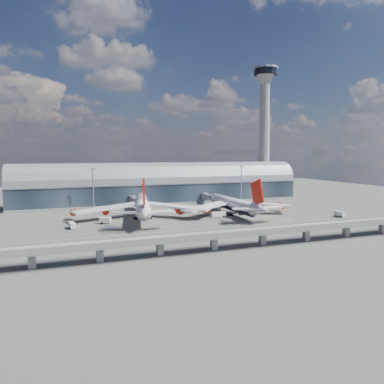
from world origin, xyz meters
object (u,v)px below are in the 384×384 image
object	(u,v)px
airliner_right	(234,204)
floodlight_mast_right	(241,183)
control_tower	(264,131)
cargo_train_2	(285,224)
service_truck_2	(218,215)
cargo_train_1	(227,228)
service_truck_1	(105,220)
service_truck_5	(143,215)
service_truck_0	(72,225)
service_truck_3	(340,214)
service_truck_4	(186,211)
floodlight_mast_left	(93,188)
cargo_train_0	(265,232)
airliner_left	(142,206)

from	to	relation	value
airliner_right	floodlight_mast_right	bearing A→B (deg)	58.93
control_tower	cargo_train_2	xyz separation A→B (m)	(-54.02, -107.74, -50.81)
service_truck_2	cargo_train_1	xyz separation A→B (m)	(-10.16, -31.18, -0.60)
control_tower	service_truck_1	xyz separation A→B (m)	(-134.39, -72.67, -50.04)
service_truck_5	service_truck_0	bearing A→B (deg)	174.65
service_truck_3	service_truck_4	xyz separation A→B (m)	(-74.08, 41.33, -0.05)
service_truck_5	service_truck_3	bearing A→B (deg)	-49.91
floodlight_mast_left	floodlight_mast_right	world-z (taller)	same
airliner_right	service_truck_1	world-z (taller)	airliner_right
floodlight_mast_left	service_truck_0	size ratio (longest dim) A/B	3.72
airliner_right	cargo_train_0	xyz separation A→B (m)	(-10.75, -49.48, -5.02)
floodlight_mast_right	service_truck_3	world-z (taller)	floodlight_mast_right
service_truck_4	airliner_left	bearing A→B (deg)	-156.46
floodlight_mast_right	service_truck_3	xyz separation A→B (m)	(22.70, -70.39, -12.12)
service_truck_1	service_truck_2	xyz separation A→B (m)	(59.78, -3.51, -0.07)
cargo_train_0	cargo_train_1	world-z (taller)	cargo_train_1
service_truck_3	cargo_train_1	bearing A→B (deg)	-175.24
service_truck_4	service_truck_5	bearing A→B (deg)	-162.24
floodlight_mast_right	cargo_train_2	size ratio (longest dim) A/B	2.69
floodlight_mast_right	cargo_train_0	bearing A→B (deg)	-112.45
airliner_right	service_truck_5	bearing A→B (deg)	170.90
airliner_left	cargo_train_0	bearing A→B (deg)	-42.17
control_tower	service_truck_3	world-z (taller)	control_tower
control_tower	airliner_right	world-z (taller)	control_tower
control_tower	cargo_train_2	world-z (taller)	control_tower
floodlight_mast_right	service_truck_1	distance (m)	109.63
control_tower	cargo_train_0	distance (m)	150.21
airliner_left	service_truck_1	xyz separation A→B (m)	(-20.62, -7.57, -5.25)
airliner_left	service_truck_3	xyz separation A→B (m)	(101.47, -33.29, -5.33)
service_truck_1	cargo_train_1	world-z (taller)	service_truck_1
service_truck_4	cargo_train_1	bearing A→B (deg)	-81.00
service_truck_4	service_truck_0	bearing A→B (deg)	-153.71
service_truck_3	cargo_train_0	xyz separation A→B (m)	(-61.06, -22.44, -0.71)
service_truck_4	service_truck_1	bearing A→B (deg)	-154.81
airliner_left	service_truck_1	bearing A→B (deg)	-147.96
service_truck_1	service_truck_4	distance (m)	50.49
floodlight_mast_left	airliner_right	size ratio (longest dim) A/B	0.36
service_truck_0	service_truck_4	world-z (taller)	service_truck_4
airliner_right	service_truck_1	xyz separation A→B (m)	(-71.78, -1.32, -4.24)
service_truck_2	service_truck_4	world-z (taller)	service_truck_2
cargo_train_0	cargo_train_2	world-z (taller)	cargo_train_2
airliner_left	airliner_right	distance (m)	51.55
floodlight_mast_left	cargo_train_0	distance (m)	112.17
service_truck_4	cargo_train_0	xyz separation A→B (m)	(13.02, -63.77, -0.66)
control_tower	cargo_train_2	distance (m)	130.80
service_truck_1	service_truck_2	bearing A→B (deg)	-71.79
airliner_right	cargo_train_1	xyz separation A→B (m)	(-22.17, -36.01, -4.91)
airliner_right	floodlight_mast_left	bearing A→B (deg)	150.50
control_tower	airliner_left	bearing A→B (deg)	-150.22
service_truck_0	service_truck_2	world-z (taller)	service_truck_2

